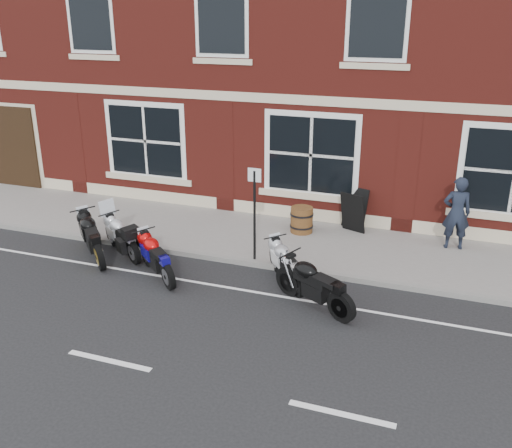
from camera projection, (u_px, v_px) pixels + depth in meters
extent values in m
plane|color=black|center=(188.00, 285.00, 12.34)|extent=(80.00, 80.00, 0.00)
cube|color=slate|center=(238.00, 234.00, 14.95)|extent=(30.00, 3.00, 0.12)
cube|color=slate|center=(214.00, 258.00, 13.56)|extent=(30.00, 0.16, 0.12)
cylinder|color=black|center=(114.00, 235.00, 14.31)|extent=(0.54, 0.43, 0.58)
cylinder|color=black|center=(135.00, 252.00, 13.31)|extent=(0.54, 0.43, 0.58)
cube|color=black|center=(122.00, 231.00, 13.74)|extent=(0.72, 0.59, 0.20)
ellipsoid|color=#BBBCC0|center=(119.00, 225.00, 13.80)|extent=(0.60, 0.56, 0.29)
cube|color=black|center=(128.00, 232.00, 13.43)|extent=(0.54, 0.48, 0.09)
cube|color=silver|center=(111.00, 207.00, 14.03)|extent=(0.25, 0.33, 0.41)
cylinder|color=black|center=(148.00, 254.00, 13.20)|extent=(0.53, 0.48, 0.59)
cylinder|color=black|center=(169.00, 276.00, 12.10)|extent=(0.53, 0.48, 0.59)
cube|color=black|center=(157.00, 250.00, 12.57)|extent=(0.71, 0.66, 0.20)
ellipsoid|color=#AE0707|center=(154.00, 244.00, 12.65)|extent=(0.61, 0.59, 0.30)
cube|color=black|center=(163.00, 253.00, 12.24)|extent=(0.54, 0.52, 0.09)
cylinder|color=black|center=(89.00, 234.00, 14.24)|extent=(0.56, 0.56, 0.66)
cylinder|color=black|center=(101.00, 256.00, 12.98)|extent=(0.56, 0.56, 0.66)
cube|color=black|center=(93.00, 230.00, 13.53)|extent=(0.76, 0.76, 0.23)
ellipsoid|color=black|center=(91.00, 223.00, 13.62)|extent=(0.67, 0.67, 0.33)
cube|color=black|center=(96.00, 233.00, 13.15)|extent=(0.59, 0.59, 0.10)
cylinder|color=black|center=(277.00, 260.00, 12.91)|extent=(0.44, 0.52, 0.57)
cylinder|color=black|center=(299.00, 284.00, 11.77)|extent=(0.44, 0.52, 0.57)
cube|color=black|center=(287.00, 258.00, 12.27)|extent=(0.60, 0.69, 0.19)
ellipsoid|color=#9FA0A4|center=(285.00, 251.00, 12.35)|extent=(0.56, 0.59, 0.28)
cube|color=black|center=(293.00, 261.00, 11.93)|extent=(0.48, 0.53, 0.09)
cylinder|color=black|center=(290.00, 280.00, 11.85)|extent=(0.62, 0.43, 0.64)
cylinder|color=black|center=(343.00, 306.00, 10.82)|extent=(0.62, 0.43, 0.64)
cube|color=black|center=(314.00, 277.00, 11.25)|extent=(0.81, 0.60, 0.22)
ellipsoid|color=black|center=(309.00, 269.00, 11.31)|extent=(0.66, 0.59, 0.32)
cube|color=black|center=(329.00, 280.00, 10.94)|extent=(0.60, 0.49, 0.10)
imported|color=black|center=(457.00, 213.00, 13.66)|extent=(0.73, 0.54, 1.80)
cylinder|color=#532716|center=(302.00, 220.00, 14.84)|extent=(0.58, 0.58, 0.68)
cylinder|color=black|center=(301.00, 226.00, 14.90)|extent=(0.61, 0.61, 0.05)
cylinder|color=black|center=(302.00, 214.00, 14.78)|extent=(0.61, 0.61, 0.05)
cylinder|color=black|center=(255.00, 216.00, 12.97)|extent=(0.06, 0.06, 2.13)
cube|color=silver|center=(255.00, 175.00, 12.62)|extent=(0.31, 0.02, 0.31)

